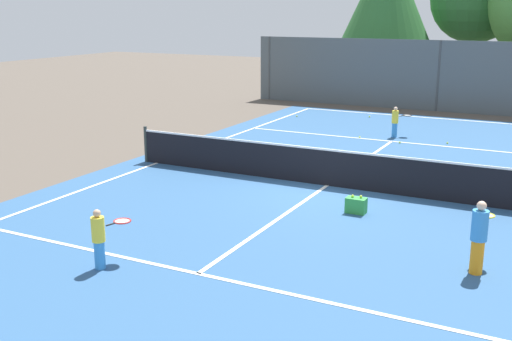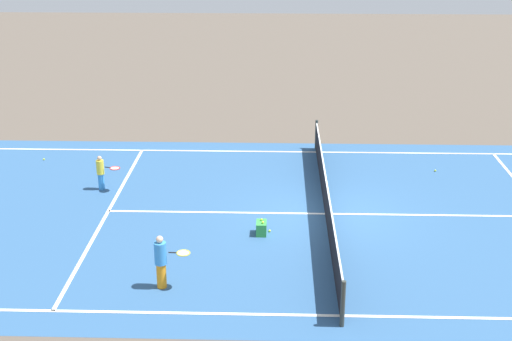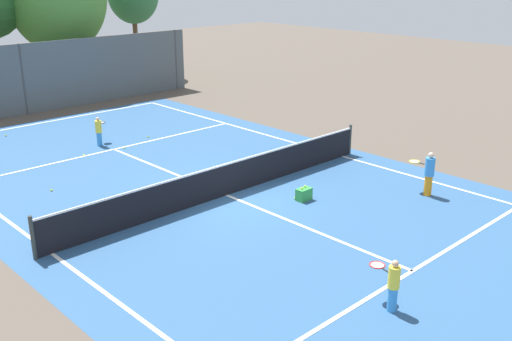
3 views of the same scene
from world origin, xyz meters
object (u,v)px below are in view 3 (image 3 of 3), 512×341
ball_crate (304,194)px  tennis_ball_1 (6,136)px  tennis_ball_0 (84,155)px  tennis_ball_2 (51,190)px  tennis_ball_7 (148,137)px  tennis_ball_6 (125,148)px  player_0 (99,131)px  player_1 (392,284)px  tennis_ball_3 (295,198)px  player_2 (429,173)px

ball_crate → tennis_ball_1: (-3.61, 12.80, -0.15)m
tennis_ball_0 → tennis_ball_2: size_ratio=1.00×
tennis_ball_7 → tennis_ball_6: bearing=-155.9°
tennis_ball_6 → tennis_ball_7: (1.50, 0.67, 0.00)m
ball_crate → tennis_ball_6: size_ratio=6.94×
player_0 → tennis_ball_0: bearing=-145.3°
player_0 → player_1: (-1.59, -14.19, 0.00)m
tennis_ball_3 → tennis_ball_7: size_ratio=1.00×
player_1 → tennis_ball_2: (-1.95, 10.88, -0.55)m
ball_crate → tennis_ball_3: bearing=120.9°
tennis_ball_0 → player_2: bearing=-62.3°
tennis_ball_0 → tennis_ball_1: (-1.01, 4.49, 0.00)m
tennis_ball_0 → tennis_ball_1: same height
ball_crate → tennis_ball_1: bearing=105.8°
tennis_ball_0 → tennis_ball_3: (2.47, -8.09, 0.00)m
tennis_ball_3 → player_1: bearing=-119.0°
tennis_ball_2 → tennis_ball_6: bearing=29.9°
tennis_ball_0 → tennis_ball_6: (1.54, -0.26, 0.00)m
tennis_ball_7 → tennis_ball_2: bearing=-151.6°
player_1 → ball_crate: player_1 is taller
player_0 → ball_crate: bearing=-80.6°
player_1 → tennis_ball_3: bearing=61.0°
tennis_ball_2 → tennis_ball_6: 4.59m
player_0 → tennis_ball_6: player_0 is taller
player_2 → tennis_ball_0: 11.97m
tennis_ball_2 → tennis_ball_6: size_ratio=1.00×
tennis_ball_2 → tennis_ball_3: size_ratio=1.00×
tennis_ball_1 → tennis_ball_2: same height
player_2 → tennis_ball_2: player_2 is taller
ball_crate → tennis_ball_3: 0.30m
tennis_ball_1 → tennis_ball_6: size_ratio=1.00×
tennis_ball_1 → player_0: bearing=-60.5°
player_1 → tennis_ball_0: 13.45m
player_2 → tennis_ball_3: bearing=141.3°
tennis_ball_0 → tennis_ball_2: bearing=-133.7°
player_0 → tennis_ball_1: player_0 is taller
tennis_ball_1 → tennis_ball_6: bearing=-61.8°
ball_crate → tennis_ball_7: 8.74m
player_0 → tennis_ball_3: 8.97m
tennis_ball_0 → tennis_ball_6: bearing=-9.5°
tennis_ball_3 → tennis_ball_7: 8.52m
tennis_ball_3 → player_0: bearing=98.8°
tennis_ball_0 → tennis_ball_3: same height
tennis_ball_3 → tennis_ball_6: same height
ball_crate → tennis_ball_6: 8.13m
tennis_ball_6 → tennis_ball_0: bearing=170.5°
tennis_ball_2 → tennis_ball_7: same height
player_2 → tennis_ball_2: 11.36m
tennis_ball_6 → tennis_ball_7: same height
tennis_ball_0 → tennis_ball_7: 3.06m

